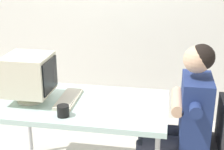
% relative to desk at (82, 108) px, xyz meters
% --- Properties ---
extents(desk, '(1.38, 0.77, 0.75)m').
position_rel_desk_xyz_m(desk, '(0.00, 0.00, 0.00)').
color(desk, '#B7B7BC').
rests_on(desk, ground_plane).
extents(crt_monitor, '(0.36, 0.34, 0.38)m').
position_rel_desk_xyz_m(crt_monitor, '(-0.42, -0.04, 0.27)').
color(crt_monitor, beige).
rests_on(crt_monitor, desk).
extents(keyboard, '(0.15, 0.42, 0.03)m').
position_rel_desk_xyz_m(keyboard, '(-0.12, 0.02, 0.06)').
color(keyboard, beige).
rests_on(keyboard, desk).
extents(office_chair, '(0.42, 0.42, 0.84)m').
position_rel_desk_xyz_m(office_chair, '(0.97, 0.02, -0.22)').
color(office_chair, '#4C4C51').
rests_on(office_chair, ground_plane).
extents(person_seated, '(0.68, 0.59, 1.27)m').
position_rel_desk_xyz_m(person_seated, '(0.80, 0.02, -0.01)').
color(person_seated, navy).
rests_on(person_seated, ground_plane).
extents(desk_mug, '(0.09, 0.10, 0.08)m').
position_rel_desk_xyz_m(desk_mug, '(-0.07, -0.26, 0.09)').
color(desk_mug, black).
rests_on(desk_mug, desk).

